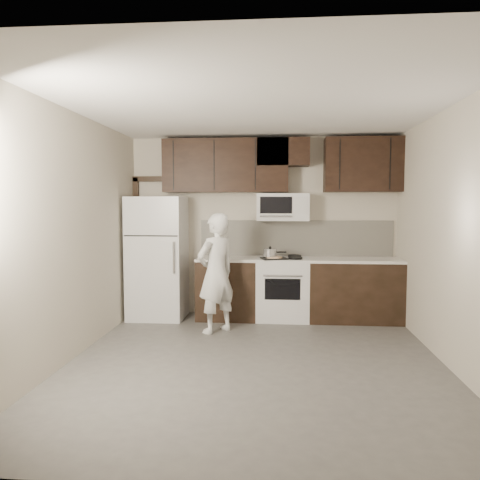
# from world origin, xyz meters

# --- Properties ---
(floor) EXTENTS (4.50, 4.50, 0.00)m
(floor) POSITION_xyz_m (0.00, 0.00, 0.00)
(floor) COLOR #514F4C
(floor) RESTS_ON ground
(back_wall) EXTENTS (4.00, 0.00, 4.00)m
(back_wall) POSITION_xyz_m (0.00, 2.25, 1.35)
(back_wall) COLOR #BDB2A1
(back_wall) RESTS_ON ground
(ceiling) EXTENTS (4.50, 4.50, 0.00)m
(ceiling) POSITION_xyz_m (0.00, 0.00, 2.70)
(ceiling) COLOR white
(ceiling) RESTS_ON back_wall
(counter_run) EXTENTS (2.95, 0.64, 0.91)m
(counter_run) POSITION_xyz_m (0.60, 1.94, 0.46)
(counter_run) COLOR black
(counter_run) RESTS_ON floor
(stove) EXTENTS (0.76, 0.66, 0.94)m
(stove) POSITION_xyz_m (0.30, 1.94, 0.46)
(stove) COLOR silver
(stove) RESTS_ON floor
(backsplash) EXTENTS (2.90, 0.02, 0.54)m
(backsplash) POSITION_xyz_m (0.50, 2.24, 1.18)
(backsplash) COLOR beige
(backsplash) RESTS_ON counter_run
(upper_cabinets) EXTENTS (3.48, 0.35, 0.78)m
(upper_cabinets) POSITION_xyz_m (0.21, 2.08, 2.28)
(upper_cabinets) COLOR black
(upper_cabinets) RESTS_ON back_wall
(microwave) EXTENTS (0.76, 0.42, 0.40)m
(microwave) POSITION_xyz_m (0.30, 2.06, 1.65)
(microwave) COLOR silver
(microwave) RESTS_ON upper_cabinets
(refrigerator) EXTENTS (0.80, 0.76, 1.80)m
(refrigerator) POSITION_xyz_m (-1.55, 1.89, 0.90)
(refrigerator) COLOR silver
(refrigerator) RESTS_ON floor
(door_trim) EXTENTS (0.50, 0.08, 2.12)m
(door_trim) POSITION_xyz_m (-1.92, 2.21, 1.25)
(door_trim) COLOR black
(door_trim) RESTS_ON floor
(saucepan) EXTENTS (0.33, 0.19, 0.18)m
(saucepan) POSITION_xyz_m (0.12, 1.79, 0.98)
(saucepan) COLOR silver
(saucepan) RESTS_ON stove
(baking_tray) EXTENTS (0.42, 0.36, 0.02)m
(baking_tray) POSITION_xyz_m (0.18, 1.77, 0.92)
(baking_tray) COLOR black
(baking_tray) RESTS_ON counter_run
(pizza) EXTENTS (0.30, 0.30, 0.02)m
(pizza) POSITION_xyz_m (0.18, 1.77, 0.94)
(pizza) COLOR beige
(pizza) RESTS_ON baking_tray
(person) EXTENTS (0.67, 0.68, 1.58)m
(person) POSITION_xyz_m (-0.58, 1.17, 0.79)
(person) COLOR white
(person) RESTS_ON floor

